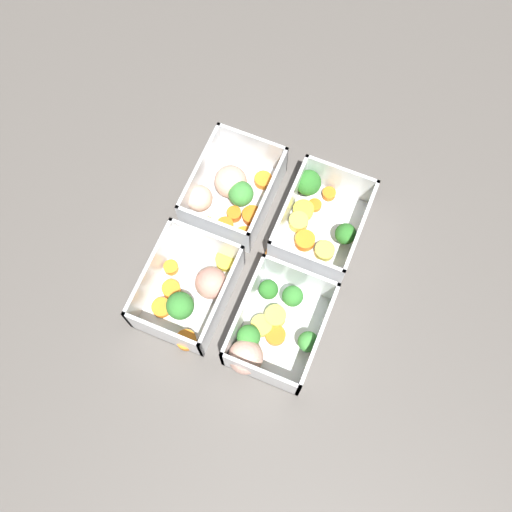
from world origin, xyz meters
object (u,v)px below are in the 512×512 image
at_px(container_near_left, 230,192).
at_px(container_far_right, 271,331).
at_px(container_near_right, 191,291).
at_px(container_far_left, 318,220).

relative_size(container_near_left, container_far_right, 0.93).
bearing_deg(container_near_left, container_near_right, 3.51).
relative_size(container_near_right, container_far_right, 0.99).
relative_size(container_far_left, container_far_right, 0.98).
distance_m(container_near_right, container_far_left, 0.21).
bearing_deg(container_far_left, container_far_right, -0.56).
height_order(container_near_left, container_near_right, same).
distance_m(container_near_left, container_far_left, 0.14).
bearing_deg(container_near_right, container_near_left, -176.49).
height_order(container_near_right, container_far_right, same).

